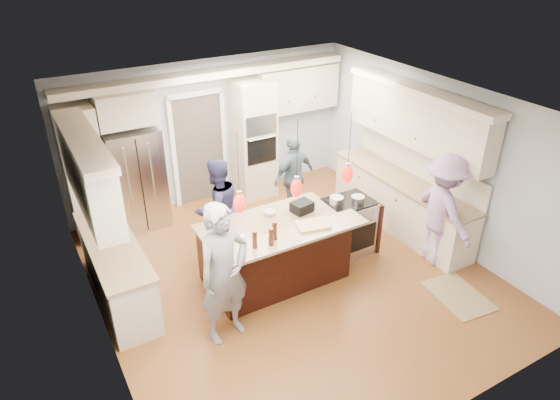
# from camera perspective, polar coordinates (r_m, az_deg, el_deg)

# --- Properties ---
(ground_plane) EXTENTS (6.00, 6.00, 0.00)m
(ground_plane) POSITION_cam_1_polar(r_m,az_deg,el_deg) (7.78, 1.29, -8.53)
(ground_plane) COLOR brown
(ground_plane) RESTS_ON ground
(room_shell) EXTENTS (5.54, 6.04, 2.72)m
(room_shell) POSITION_cam_1_polar(r_m,az_deg,el_deg) (6.84, 1.46, 3.69)
(room_shell) COLOR #B2BCC6
(room_shell) RESTS_ON ground
(refrigerator) EXTENTS (0.90, 0.70, 1.80)m
(refrigerator) POSITION_cam_1_polar(r_m,az_deg,el_deg) (8.96, -16.10, 2.35)
(refrigerator) COLOR #B7B7BC
(refrigerator) RESTS_ON ground
(oven_column) EXTENTS (0.72, 0.69, 2.30)m
(oven_column) POSITION_cam_1_polar(r_m,az_deg,el_deg) (9.58, -3.00, 6.88)
(oven_column) COLOR beige
(oven_column) RESTS_ON ground
(back_upper_cabinets) EXTENTS (5.30, 0.61, 2.54)m
(back_upper_cabinets) POSITION_cam_1_polar(r_m,az_deg,el_deg) (8.95, -12.01, 8.25)
(back_upper_cabinets) COLOR beige
(back_upper_cabinets) RESTS_ON ground
(right_counter_run) EXTENTS (0.64, 3.10, 2.51)m
(right_counter_run) POSITION_cam_1_polar(r_m,az_deg,el_deg) (8.76, 14.21, 3.14)
(right_counter_run) COLOR beige
(right_counter_run) RESTS_ON ground
(left_cabinets) EXTENTS (0.64, 2.30, 2.51)m
(left_cabinets) POSITION_cam_1_polar(r_m,az_deg,el_deg) (7.15, -19.21, -3.84)
(left_cabinets) COLOR beige
(left_cabinets) RESTS_ON ground
(kitchen_island) EXTENTS (2.10, 1.46, 1.12)m
(kitchen_island) POSITION_cam_1_polar(r_m,az_deg,el_deg) (7.45, -0.59, -5.84)
(kitchen_island) COLOR black
(kitchen_island) RESTS_ON ground
(island_range) EXTENTS (0.82, 0.71, 0.92)m
(island_range) POSITION_cam_1_polar(r_m,az_deg,el_deg) (8.18, 7.80, -2.91)
(island_range) COLOR #B7B7BC
(island_range) RESTS_ON ground
(pendant_lights) EXTENTS (1.75, 0.15, 1.03)m
(pendant_lights) POSITION_cam_1_polar(r_m,az_deg,el_deg) (6.34, 1.90, 1.40)
(pendant_lights) COLOR black
(pendant_lights) RESTS_ON ground
(person_bar_end) EXTENTS (0.79, 0.60, 1.94)m
(person_bar_end) POSITION_cam_1_polar(r_m,az_deg,el_deg) (6.23, -6.40, -8.39)
(person_bar_end) COLOR slate
(person_bar_end) RESTS_ON ground
(person_far_left) EXTENTS (0.92, 0.78, 1.66)m
(person_far_left) POSITION_cam_1_polar(r_m,az_deg,el_deg) (7.90, -7.14, -0.93)
(person_far_left) COLOR navy
(person_far_left) RESTS_ON ground
(person_far_right) EXTENTS (0.97, 0.56, 1.55)m
(person_far_right) POSITION_cam_1_polar(r_m,az_deg,el_deg) (8.99, 1.58, 2.76)
(person_far_right) COLOR slate
(person_far_right) RESTS_ON ground
(person_range_side) EXTENTS (0.80, 1.25, 1.83)m
(person_range_side) POSITION_cam_1_polar(r_m,az_deg,el_deg) (8.01, 18.13, -1.13)
(person_range_side) COLOR #9C7CA7
(person_range_side) RESTS_ON ground
(floor_rug) EXTENTS (0.75, 1.02, 0.01)m
(floor_rug) POSITION_cam_1_polar(r_m,az_deg,el_deg) (7.83, 19.70, -10.24)
(floor_rug) COLOR #978252
(floor_rug) RESTS_ON ground
(water_bottle) EXTENTS (0.07, 0.07, 0.28)m
(water_bottle) POSITION_cam_1_polar(r_m,az_deg,el_deg) (6.20, -4.36, -5.17)
(water_bottle) COLOR silver
(water_bottle) RESTS_ON kitchen_island
(beer_bottle_a) EXTENTS (0.07, 0.07, 0.25)m
(beer_bottle_a) POSITION_cam_1_polar(r_m,az_deg,el_deg) (6.37, -1.05, -4.22)
(beer_bottle_a) COLOR #42190B
(beer_bottle_a) RESTS_ON kitchen_island
(beer_bottle_b) EXTENTS (0.08, 0.08, 0.25)m
(beer_bottle_b) POSITION_cam_1_polar(r_m,az_deg,el_deg) (6.33, -2.91, -4.53)
(beer_bottle_b) COLOR #42190B
(beer_bottle_b) RESTS_ON kitchen_island
(beer_bottle_c) EXTENTS (0.08, 0.08, 0.27)m
(beer_bottle_c) POSITION_cam_1_polar(r_m,az_deg,el_deg) (6.49, -0.63, -3.49)
(beer_bottle_c) COLOR #42190B
(beer_bottle_c) RESTS_ON kitchen_island
(drink_can) EXTENTS (0.09, 0.09, 0.13)m
(drink_can) POSITION_cam_1_polar(r_m,az_deg,el_deg) (6.43, -1.05, -4.50)
(drink_can) COLOR #B7B7BC
(drink_can) RESTS_ON kitchen_island
(cutting_board) EXTENTS (0.50, 0.40, 0.03)m
(cutting_board) POSITION_cam_1_polar(r_m,az_deg,el_deg) (6.84, 3.73, -2.86)
(cutting_board) COLOR tan
(cutting_board) RESTS_ON kitchen_island
(pot_large) EXTENTS (0.22, 0.22, 0.13)m
(pot_large) POSITION_cam_1_polar(r_m,az_deg,el_deg) (7.79, 6.47, -0.06)
(pot_large) COLOR #B7B7BC
(pot_large) RESTS_ON island_range
(pot_small) EXTENTS (0.21, 0.21, 0.10)m
(pot_small) POSITION_cam_1_polar(r_m,az_deg,el_deg) (7.89, 8.88, 0.09)
(pot_small) COLOR #B7B7BC
(pot_small) RESTS_ON island_range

